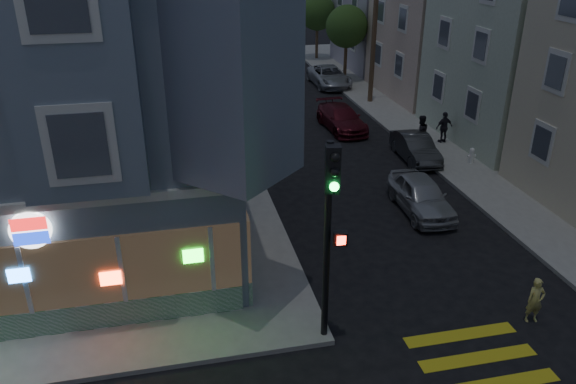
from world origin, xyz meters
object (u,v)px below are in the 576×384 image
object	(u,v)px
street_tree_near	(347,27)
parked_car_a	(421,195)
street_tree_far	(317,12)
running_child	(535,300)
parked_car_b	(415,148)
traffic_signal	(331,213)
parked_car_c	(342,118)
parked_car_d	(329,76)
fire_hydrant	(472,155)
pedestrian_a	(420,133)
pedestrian_b	(444,127)
utility_pole	(374,27)

from	to	relation	value
street_tree_near	parked_car_a	xyz separation A→B (m)	(-3.60, -21.08, -3.24)
street_tree_far	parked_car_a	world-z (taller)	street_tree_far
street_tree_near	running_child	size ratio (longest dim) A/B	3.83
parked_car_b	traffic_signal	distance (m)	14.64
street_tree_far	running_child	world-z (taller)	street_tree_far
running_child	parked_car_c	bearing A→B (deg)	96.97
running_child	parked_car_d	size ratio (longest dim) A/B	0.28
fire_hydrant	pedestrian_a	bearing A→B (deg)	129.12
pedestrian_a	traffic_signal	world-z (taller)	traffic_signal
pedestrian_b	parked_car_d	distance (m)	13.37
traffic_signal	parked_car_c	bearing A→B (deg)	82.31
running_child	parked_car_c	world-z (taller)	running_child
running_child	traffic_signal	xyz separation A→B (m)	(-5.97, 0.42, 3.21)
running_child	parked_car_d	xyz separation A→B (m)	(1.91, 27.16, -0.00)
street_tree_far	fire_hydrant	xyz separation A→B (m)	(0.80, -25.11, -3.40)
street_tree_near	traffic_signal	bearing A→B (deg)	-108.65
utility_pole	fire_hydrant	world-z (taller)	utility_pole
running_child	street_tree_far	bearing A→B (deg)	90.96
running_child	traffic_signal	world-z (taller)	traffic_signal
pedestrian_b	parked_car_b	bearing A→B (deg)	27.33
street_tree_near	parked_car_b	size ratio (longest dim) A/B	1.37
pedestrian_b	fire_hydrant	xyz separation A→B (m)	(0.00, -2.91, -0.42)
street_tree_far	parked_car_c	distance (m)	19.30
pedestrian_a	pedestrian_b	bearing A→B (deg)	-159.84
utility_pole	pedestrian_a	world-z (taller)	utility_pole
running_child	pedestrian_a	distance (m)	13.42
parked_car_c	traffic_signal	world-z (taller)	traffic_signal
pedestrian_b	traffic_signal	world-z (taller)	traffic_signal
running_child	parked_car_a	world-z (taller)	parked_car_a
traffic_signal	street_tree_far	bearing A→B (deg)	86.29
parked_car_d	traffic_signal	distance (m)	28.06
parked_car_b	traffic_signal	world-z (taller)	traffic_signal
street_tree_far	parked_car_d	bearing A→B (deg)	-99.42
street_tree_near	parked_car_b	distance (m)	16.28
pedestrian_a	pedestrian_b	size ratio (longest dim) A/B	1.11
parked_car_c	traffic_signal	xyz separation A→B (m)	(-5.78, -17.10, 3.25)
utility_pole	running_child	distance (m)	22.80
street_tree_far	parked_car_c	size ratio (longest dim) A/B	1.17
street_tree_near	parked_car_c	distance (m)	11.73
street_tree_far	parked_car_b	size ratio (longest dim) A/B	1.37
pedestrian_a	running_child	bearing A→B (deg)	73.73
running_child	pedestrian_b	distance (m)	14.62
fire_hydrant	utility_pole	bearing A→B (deg)	95.14
utility_pole	street_tree_far	xyz separation A→B (m)	(0.20, 14.00, -0.86)
street_tree_far	pedestrian_b	size ratio (longest dim) A/B	3.28
fire_hydrant	parked_car_d	bearing A→B (deg)	98.14
utility_pole	parked_car_a	distance (m)	15.99
pedestrian_b	pedestrian_a	bearing A→B (deg)	16.99
parked_car_a	fire_hydrant	xyz separation A→B (m)	(4.40, 3.96, -0.16)
street_tree_far	traffic_signal	bearing A→B (deg)	-104.69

